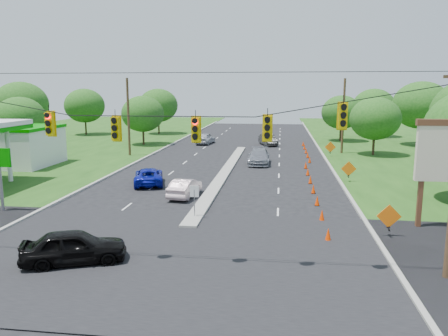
# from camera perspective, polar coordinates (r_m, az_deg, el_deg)

# --- Properties ---
(ground) EXTENTS (160.00, 160.00, 0.00)m
(ground) POSITION_cam_1_polar(r_m,az_deg,el_deg) (21.13, -7.07, -11.27)
(ground) COLOR black
(ground) RESTS_ON ground
(cross_street) EXTENTS (160.00, 14.00, 0.02)m
(cross_street) POSITION_cam_1_polar(r_m,az_deg,el_deg) (21.13, -7.07, -11.27)
(cross_street) COLOR black
(cross_street) RESTS_ON ground
(curb_left) EXTENTS (0.25, 110.00, 0.16)m
(curb_left) POSITION_cam_1_polar(r_m,az_deg,el_deg) (51.87, -9.69, 1.55)
(curb_left) COLOR gray
(curb_left) RESTS_ON ground
(curb_right) EXTENTS (0.25, 110.00, 0.16)m
(curb_right) POSITION_cam_1_polar(r_m,az_deg,el_deg) (49.87, 13.11, 1.08)
(curb_right) COLOR gray
(curb_right) RESTS_ON ground
(median) EXTENTS (1.00, 34.00, 0.18)m
(median) POSITION_cam_1_polar(r_m,az_deg,el_deg) (41.06, 0.19, -0.58)
(median) COLOR gray
(median) RESTS_ON ground
(median_sign) EXTENTS (0.55, 0.06, 2.05)m
(median_sign) POSITION_cam_1_polar(r_m,az_deg,el_deg) (26.27, -3.90, -3.56)
(median_sign) COLOR gray
(median_sign) RESTS_ON ground
(signal_span) EXTENTS (25.60, 0.32, 9.00)m
(signal_span) POSITION_cam_1_polar(r_m,az_deg,el_deg) (18.91, -8.30, 1.78)
(signal_span) COLOR #422D1C
(signal_span) RESTS_ON ground
(utility_pole_far_left) EXTENTS (0.28, 0.28, 9.00)m
(utility_pole_far_left) POSITION_cam_1_polar(r_m,az_deg,el_deg) (52.15, -12.38, 6.48)
(utility_pole_far_left) COLOR #422D1C
(utility_pole_far_left) RESTS_ON ground
(utility_pole_far_right) EXTENTS (0.28, 0.28, 9.00)m
(utility_pole_far_right) POSITION_cam_1_polar(r_m,az_deg,el_deg) (54.62, 15.31, 6.52)
(utility_pole_far_right) COLOR #422D1C
(utility_pole_far_right) RESTS_ON ground
(cone_0) EXTENTS (0.32, 0.32, 0.70)m
(cone_0) POSITION_cam_1_polar(r_m,az_deg,el_deg) (23.36, 13.45, -8.44)
(cone_0) COLOR #F53600
(cone_0) RESTS_ON ground
(cone_1) EXTENTS (0.32, 0.32, 0.70)m
(cone_1) POSITION_cam_1_polar(r_m,az_deg,el_deg) (26.68, 12.67, -6.04)
(cone_1) COLOR #F53600
(cone_1) RESTS_ON ground
(cone_2) EXTENTS (0.32, 0.32, 0.70)m
(cone_2) POSITION_cam_1_polar(r_m,az_deg,el_deg) (30.04, 12.08, -4.18)
(cone_2) COLOR #F53600
(cone_2) RESTS_ON ground
(cone_3) EXTENTS (0.32, 0.32, 0.70)m
(cone_3) POSITION_cam_1_polar(r_m,az_deg,el_deg) (33.44, 11.60, -2.70)
(cone_3) COLOR #F53600
(cone_3) RESTS_ON ground
(cone_4) EXTENTS (0.32, 0.32, 0.70)m
(cone_4) POSITION_cam_1_polar(r_m,az_deg,el_deg) (36.85, 11.22, -1.48)
(cone_4) COLOR #F53600
(cone_4) RESTS_ON ground
(cone_5) EXTENTS (0.32, 0.32, 0.70)m
(cone_5) POSITION_cam_1_polar(r_m,az_deg,el_deg) (40.27, 10.90, -0.48)
(cone_5) COLOR #F53600
(cone_5) RESTS_ON ground
(cone_6) EXTENTS (0.32, 0.32, 0.70)m
(cone_6) POSITION_cam_1_polar(r_m,az_deg,el_deg) (43.71, 10.63, 0.37)
(cone_6) COLOR #F53600
(cone_6) RESTS_ON ground
(cone_7) EXTENTS (0.32, 0.32, 0.70)m
(cone_7) POSITION_cam_1_polar(r_m,az_deg,el_deg) (47.20, 11.13, 1.08)
(cone_7) COLOR #F53600
(cone_7) RESTS_ON ground
(cone_8) EXTENTS (0.32, 0.32, 0.70)m
(cone_8) POSITION_cam_1_polar(r_m,az_deg,el_deg) (50.65, 10.88, 1.70)
(cone_8) COLOR #F53600
(cone_8) RESTS_ON ground
(cone_9) EXTENTS (0.32, 0.32, 0.70)m
(cone_9) POSITION_cam_1_polar(r_m,az_deg,el_deg) (54.11, 10.66, 2.25)
(cone_9) COLOR #F53600
(cone_9) RESTS_ON ground
(cone_10) EXTENTS (0.32, 0.32, 0.70)m
(cone_10) POSITION_cam_1_polar(r_m,az_deg,el_deg) (57.57, 10.47, 2.73)
(cone_10) COLOR #F53600
(cone_10) RESTS_ON ground
(cone_11) EXTENTS (0.32, 0.32, 0.70)m
(cone_11) POSITION_cam_1_polar(r_m,az_deg,el_deg) (61.04, 10.30, 3.16)
(cone_11) COLOR #F53600
(cone_11) RESTS_ON ground
(work_sign_0) EXTENTS (1.27, 0.58, 1.37)m
(work_sign_0) POSITION_cam_1_polar(r_m,az_deg,el_deg) (24.63, 20.73, -6.04)
(work_sign_0) COLOR black
(work_sign_0) RESTS_ON ground
(work_sign_1) EXTENTS (1.27, 0.58, 1.37)m
(work_sign_1) POSITION_cam_1_polar(r_m,az_deg,el_deg) (38.04, 15.97, -0.18)
(work_sign_1) COLOR black
(work_sign_1) RESTS_ON ground
(work_sign_2) EXTENTS (1.27, 0.58, 1.37)m
(work_sign_2) POSITION_cam_1_polar(r_m,az_deg,el_deg) (51.76, 13.71, 2.61)
(work_sign_2) COLOR black
(work_sign_2) RESTS_ON ground
(tree_2) EXTENTS (5.88, 5.88, 6.86)m
(tree_2) POSITION_cam_1_polar(r_m,az_deg,el_deg) (58.10, -25.08, 5.96)
(tree_2) COLOR black
(tree_2) RESTS_ON ground
(tree_3) EXTENTS (7.56, 7.56, 8.82)m
(tree_3) POSITION_cam_1_polar(r_m,az_deg,el_deg) (69.70, -24.97, 7.55)
(tree_3) COLOR black
(tree_3) RESTS_ON ground
(tree_4) EXTENTS (6.72, 6.72, 7.84)m
(tree_4) POSITION_cam_1_polar(r_m,az_deg,el_deg) (78.36, -17.74, 7.76)
(tree_4) COLOR black
(tree_4) RESTS_ON ground
(tree_5) EXTENTS (5.88, 5.88, 6.86)m
(tree_5) POSITION_cam_1_polar(r_m,az_deg,el_deg) (62.09, -10.57, 6.96)
(tree_5) COLOR black
(tree_5) RESTS_ON ground
(tree_6) EXTENTS (6.72, 6.72, 7.84)m
(tree_6) POSITION_cam_1_polar(r_m,az_deg,el_deg) (76.99, -8.58, 8.09)
(tree_6) COLOR black
(tree_6) RESTS_ON ground
(tree_9) EXTENTS (5.88, 5.88, 6.86)m
(tree_9) POSITION_cam_1_polar(r_m,az_deg,el_deg) (54.24, 19.13, 6.12)
(tree_9) COLOR black
(tree_9) RESTS_ON ground
(tree_10) EXTENTS (7.56, 7.56, 8.82)m
(tree_10) POSITION_cam_1_polar(r_m,az_deg,el_deg) (65.84, 24.32, 7.49)
(tree_10) COLOR black
(tree_10) RESTS_ON ground
(tree_11) EXTENTS (6.72, 6.72, 7.84)m
(tree_11) POSITION_cam_1_polar(r_m,az_deg,el_deg) (75.56, 18.96, 7.61)
(tree_11) COLOR black
(tree_11) RESTS_ON ground
(tree_12) EXTENTS (5.88, 5.88, 6.86)m
(tree_12) POSITION_cam_1_polar(r_m,az_deg,el_deg) (67.69, 15.08, 7.04)
(tree_12) COLOR black
(tree_12) RESTS_ON ground
(black_sedan) EXTENTS (4.92, 3.37, 1.55)m
(black_sedan) POSITION_cam_1_polar(r_m,az_deg,el_deg) (20.94, -18.99, -9.70)
(black_sedan) COLOR black
(black_sedan) RESTS_ON ground
(white_sedan) EXTENTS (1.87, 4.21, 1.34)m
(white_sedan) POSITION_cam_1_polar(r_m,az_deg,el_deg) (31.87, -5.14, -2.57)
(white_sedan) COLOR beige
(white_sedan) RESTS_ON ground
(blue_pickup) EXTENTS (3.50, 5.31, 1.36)m
(blue_pickup) POSITION_cam_1_polar(r_m,az_deg,el_deg) (36.38, -9.80, -1.06)
(blue_pickup) COLOR #0A129D
(blue_pickup) RESTS_ON ground
(silver_car_far) EXTENTS (2.29, 5.44, 1.57)m
(silver_car_far) POSITION_cam_1_polar(r_m,az_deg,el_deg) (45.73, 4.58, 1.50)
(silver_car_far) COLOR slate
(silver_car_far) RESTS_ON ground
(silver_car_oncoming) EXTENTS (2.50, 4.88, 1.59)m
(silver_car_oncoming) POSITION_cam_1_polar(r_m,az_deg,el_deg) (62.46, -2.47, 3.88)
(silver_car_oncoming) COLOR #A7AAB3
(silver_car_oncoming) RESTS_ON ground
(dark_car_receding) EXTENTS (2.95, 5.00, 1.56)m
(dark_car_receding) POSITION_cam_1_polar(r_m,az_deg,el_deg) (61.20, 5.76, 3.69)
(dark_car_receding) COLOR #292929
(dark_car_receding) RESTS_ON ground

